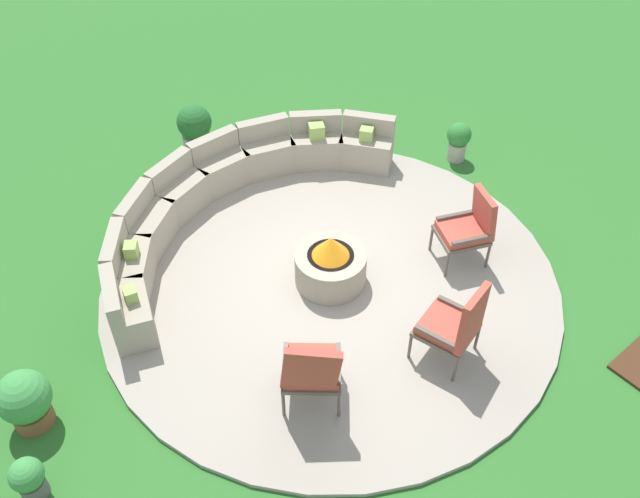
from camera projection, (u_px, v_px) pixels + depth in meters
The scene contains 11 objects.
ground_plane at pixel (330, 283), 8.72m from camera, with size 24.00×24.00×0.00m, color #2D6B28.
patio_circle at pixel (330, 281), 8.70m from camera, with size 5.69×5.69×0.06m, color #9E9384.
fire_pit at pixel (330, 264), 8.49m from camera, with size 0.88×0.88×0.72m.
curved_stone_bench at pixel (226, 195), 9.37m from camera, with size 4.95×2.22×0.79m.
lounge_chair_front_left at pixel (311, 369), 7.02m from camera, with size 0.84×0.87×1.11m.
lounge_chair_front_right at pixel (456, 324), 7.44m from camera, with size 0.72×0.73×1.12m.
lounge_chair_back_left at pixel (469, 226), 8.61m from camera, with size 0.77×0.72×1.01m.
potted_plant_0 at pixel (458, 140), 10.35m from camera, with size 0.36×0.36×0.62m.
potted_plant_1 at pixel (195, 128), 10.39m from camera, with size 0.52×0.52×0.82m.
potted_plant_2 at pixel (25, 400), 7.03m from camera, with size 0.56×0.56×0.72m.
potted_plant_3 at pixel (28, 478), 6.53m from camera, with size 0.33×0.33×0.52m.
Camera 1 is at (-3.93, -4.49, 6.38)m, focal length 38.96 mm.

